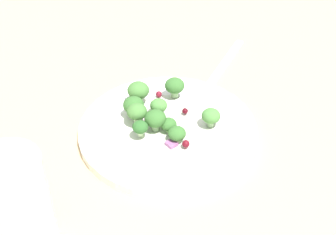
{
  "coord_description": "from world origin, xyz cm",
  "views": [
    {
      "loc": [
        -4.18,
        45.74,
        39.42
      ],
      "look_at": [
        2.8,
        0.7,
        2.7
      ],
      "focal_mm": 49.05,
      "sensor_mm": 36.0,
      "label": 1
    }
  ],
  "objects_px": {
    "fork": "(219,71)",
    "broccoli_floret_0": "(155,119)",
    "plate": "(168,128)",
    "broccoli_floret_1": "(169,125)",
    "water_glass": "(14,203)",
    "broccoli_floret_2": "(134,105)"
  },
  "relations": [
    {
      "from": "fork",
      "to": "broccoli_floret_0",
      "type": "bearing_deg",
      "value": 67.2
    },
    {
      "from": "plate",
      "to": "fork",
      "type": "xyz_separation_m",
      "value": [
        -0.06,
        -0.16,
        -0.01
      ]
    },
    {
      "from": "broccoli_floret_1",
      "to": "water_glass",
      "type": "distance_m",
      "value": 0.22
    },
    {
      "from": "broccoli_floret_0",
      "to": "broccoli_floret_2",
      "type": "height_order",
      "value": "same"
    },
    {
      "from": "broccoli_floret_1",
      "to": "water_glass",
      "type": "height_order",
      "value": "water_glass"
    },
    {
      "from": "plate",
      "to": "fork",
      "type": "height_order",
      "value": "plate"
    },
    {
      "from": "broccoli_floret_0",
      "to": "broccoli_floret_1",
      "type": "xyz_separation_m",
      "value": [
        -0.02,
        0.0,
        -0.01
      ]
    },
    {
      "from": "plate",
      "to": "water_glass",
      "type": "distance_m",
      "value": 0.23
    },
    {
      "from": "broccoli_floret_2",
      "to": "fork",
      "type": "height_order",
      "value": "broccoli_floret_2"
    },
    {
      "from": "plate",
      "to": "fork",
      "type": "distance_m",
      "value": 0.17
    },
    {
      "from": "broccoli_floret_2",
      "to": "water_glass",
      "type": "bearing_deg",
      "value": 69.47
    },
    {
      "from": "plate",
      "to": "broccoli_floret_0",
      "type": "distance_m",
      "value": 0.03
    },
    {
      "from": "broccoli_floret_0",
      "to": "water_glass",
      "type": "relative_size",
      "value": 0.26
    },
    {
      "from": "plate",
      "to": "fork",
      "type": "bearing_deg",
      "value": -109.75
    },
    {
      "from": "broccoli_floret_0",
      "to": "broccoli_floret_2",
      "type": "distance_m",
      "value": 0.04
    },
    {
      "from": "plate",
      "to": "broccoli_floret_1",
      "type": "bearing_deg",
      "value": 102.42
    },
    {
      "from": "plate",
      "to": "water_glass",
      "type": "height_order",
      "value": "water_glass"
    },
    {
      "from": "broccoli_floret_0",
      "to": "broccoli_floret_1",
      "type": "relative_size",
      "value": 1.34
    },
    {
      "from": "plate",
      "to": "fork",
      "type": "relative_size",
      "value": 1.26
    },
    {
      "from": "fork",
      "to": "plate",
      "type": "bearing_deg",
      "value": 70.25
    },
    {
      "from": "broccoli_floret_1",
      "to": "broccoli_floret_2",
      "type": "height_order",
      "value": "broccoli_floret_2"
    },
    {
      "from": "broccoli_floret_0",
      "to": "broccoli_floret_1",
      "type": "bearing_deg",
      "value": 179.54
    }
  ]
}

